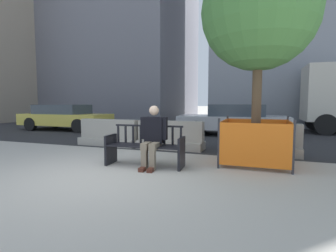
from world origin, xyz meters
TOP-DOWN VIEW (x-y plane):
  - ground_plane at (0.00, 0.00)m, footprint 200.00×200.00m
  - street_asphalt at (0.00, 8.70)m, footprint 120.00×12.00m
  - street_bench at (0.53, 1.06)m, footprint 1.72×0.63m
  - seated_person at (0.74, 1.02)m, footprint 0.59×0.74m
  - jersey_barrier_centre at (0.35, 3.24)m, footprint 2.01×0.71m
  - jersey_barrier_left at (-1.73, 3.20)m, footprint 2.02×0.74m
  - jersey_barrier_right at (2.89, 3.22)m, footprint 2.01×0.70m
  - street_tree at (2.79, 2.09)m, footprint 2.50×2.50m
  - construction_fence at (2.79, 2.09)m, footprint 1.48×1.48m
  - car_taxi_near at (-6.42, 6.54)m, footprint 4.59×1.88m
  - car_sedan_mid at (1.77, 7.32)m, footprint 4.58×2.19m

SIDE VIEW (x-z plane):
  - ground_plane at x=0.00m, z-range 0.00..0.00m
  - street_asphalt at x=0.00m, z-range 0.00..0.01m
  - jersey_barrier_centre at x=0.35m, z-range -0.08..0.76m
  - jersey_barrier_left at x=-1.73m, z-range -0.08..0.76m
  - jersey_barrier_right at x=2.89m, z-range -0.08..0.76m
  - street_bench at x=0.53m, z-range -0.04..0.84m
  - construction_fence at x=2.79m, z-range 0.00..1.05m
  - car_taxi_near at x=-6.42m, z-range 0.03..1.30m
  - car_sedan_mid at x=1.77m, z-range 0.01..1.32m
  - seated_person at x=0.74m, z-range 0.03..1.35m
  - street_tree at x=2.79m, z-range 1.02..5.60m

